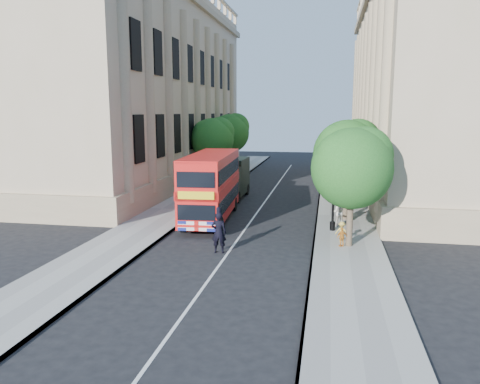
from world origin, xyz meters
The scene contains 17 objects.
ground centered at (0.00, 0.00, 0.00)m, with size 120.00×120.00×0.00m, color black.
pavement_right centered at (5.75, 10.00, 0.06)m, with size 3.50×80.00×0.12m, color gray.
pavement_left centered at (-5.75, 10.00, 0.06)m, with size 3.50×80.00×0.12m, color gray.
building_right centered at (13.80, 24.00, 9.00)m, with size 12.00×38.00×18.00m, color tan.
building_left centered at (-13.80, 24.00, 9.00)m, with size 12.00×38.00×18.00m, color tan.
tree_right_near centered at (5.84, 3.03, 4.25)m, with size 4.00×4.00×6.08m.
tree_right_mid centered at (5.84, 9.03, 4.45)m, with size 4.20×4.20×6.37m.
tree_right_far centered at (5.84, 15.03, 4.31)m, with size 4.00×4.00×6.15m.
tree_left_far centered at (-5.96, 22.03, 4.44)m, with size 4.00×4.00×6.30m.
tree_left_back centered at (-5.96, 30.03, 4.71)m, with size 4.20×4.20×6.65m.
lamp_post centered at (5.00, 6.00, 2.51)m, with size 0.32×0.32×5.16m.
double_decker_bus centered at (-2.50, 7.65, 2.28)m, with size 2.94×9.05×4.12m.
box_van centered at (-2.90, 15.23, 1.53)m, with size 2.31×5.49×3.12m.
police_constable centered at (-0.45, 1.00, 1.01)m, with size 0.73×0.48×2.01m, color black.
woman_pedestrian centered at (5.32, 7.20, 0.94)m, with size 0.80×0.62×1.64m, color beige.
child_a centered at (5.44, 2.75, 0.61)m, with size 0.58×0.24×0.98m, color orange.
child_b centered at (5.45, 3.74, 0.64)m, with size 0.67×0.39×1.04m, color gold.
Camera 1 is at (4.63, -20.37, 6.76)m, focal length 35.00 mm.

